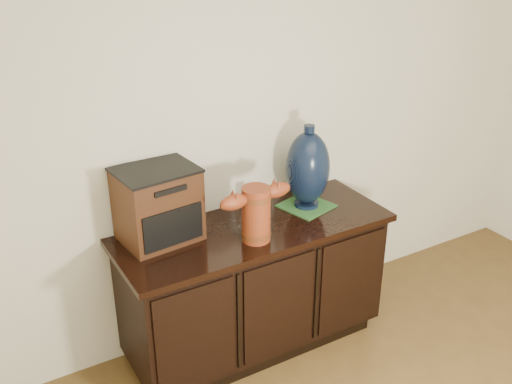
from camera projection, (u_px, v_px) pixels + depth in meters
sideboard at (254, 286)px, 3.26m from camera, size 1.46×0.56×0.75m
terracotta_vessel at (256, 211)px, 2.91m from camera, size 0.40×0.15×0.28m
tv_radio at (158, 204)px, 2.91m from camera, size 0.40×0.34×0.38m
green_mat at (306, 206)px, 3.31m from camera, size 0.30×0.30×0.01m
lamp_base at (308, 168)px, 3.21m from camera, size 0.29×0.29×0.46m
spray_can at (256, 205)px, 3.16m from camera, size 0.05×0.05×0.15m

